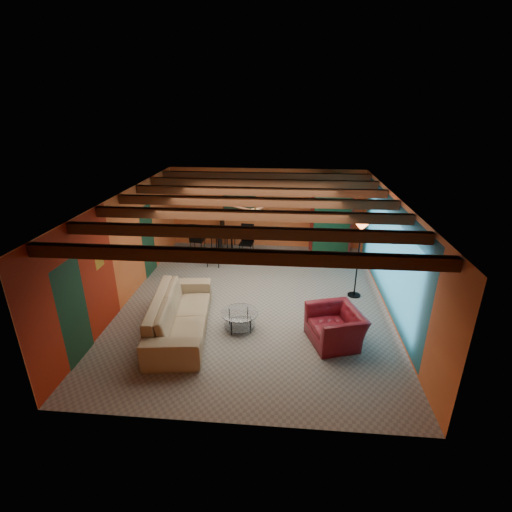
# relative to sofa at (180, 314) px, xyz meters

# --- Properties ---
(room) EXTENTS (6.52, 8.01, 2.71)m
(room) POSITION_rel_sofa_xyz_m (1.51, 1.61, 1.94)
(room) COLOR gray
(room) RESTS_ON ground
(sofa) EXTENTS (1.48, 3.02, 0.85)m
(sofa) POSITION_rel_sofa_xyz_m (0.00, 0.00, 0.00)
(sofa) COLOR #947F5F
(sofa) RESTS_ON ground
(armchair) EXTENTS (1.29, 1.38, 0.74)m
(armchair) POSITION_rel_sofa_xyz_m (3.33, -0.13, -0.06)
(armchair) COLOR maroon
(armchair) RESTS_ON ground
(coffee_table) EXTENTS (1.01, 1.01, 0.43)m
(coffee_table) POSITION_rel_sofa_xyz_m (1.28, 0.18, -0.21)
(coffee_table) COLOR silver
(coffee_table) RESTS_ON ground
(dining_table) EXTENTS (2.32, 2.32, 1.10)m
(dining_table) POSITION_rel_sofa_xyz_m (0.14, 4.43, 0.13)
(dining_table) COLOR white
(dining_table) RESTS_ON ground
(armoire) EXTENTS (1.38, 0.99, 2.19)m
(armoire) POSITION_rel_sofa_xyz_m (3.71, 5.19, 0.67)
(armoire) COLOR maroon
(armoire) RESTS_ON ground
(floor_lamp) EXTENTS (0.42, 0.42, 2.04)m
(floor_lamp) POSITION_rel_sofa_xyz_m (4.07, 1.98, 0.59)
(floor_lamp) COLOR black
(floor_lamp) RESTS_ON ground
(ceiling_fan) EXTENTS (1.50, 1.50, 0.44)m
(ceiling_fan) POSITION_rel_sofa_xyz_m (1.51, 1.49, 1.94)
(ceiling_fan) COLOR #472614
(ceiling_fan) RESTS_ON ceiling
(painting) EXTENTS (1.05, 0.03, 0.65)m
(painting) POSITION_rel_sofa_xyz_m (0.61, 5.45, 1.23)
(painting) COLOR black
(painting) RESTS_ON wall_back
(potted_plant) EXTENTS (0.54, 0.50, 0.51)m
(potted_plant) POSITION_rel_sofa_xyz_m (3.71, 5.19, 2.02)
(potted_plant) COLOR #26661E
(potted_plant) RESTS_ON armoire
(vase) EXTENTS (0.23, 0.23, 0.20)m
(vase) POSITION_rel_sofa_xyz_m (0.14, 4.43, 0.77)
(vase) COLOR orange
(vase) RESTS_ON dining_table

